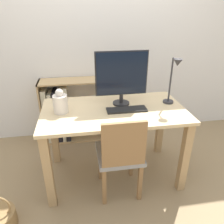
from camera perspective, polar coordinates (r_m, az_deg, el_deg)
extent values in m
plane|color=#997F5B|center=(2.44, 0.39, -15.64)|extent=(10.00, 10.00, 0.00)
cube|color=white|center=(2.80, -2.98, 19.28)|extent=(8.00, 0.05, 2.60)
cube|color=#D8BC8C|center=(2.03, 0.45, 0.34)|extent=(1.33, 0.74, 0.03)
cube|color=tan|center=(1.97, -16.30, -14.93)|extent=(0.07, 0.07, 0.73)
cube|color=tan|center=(2.15, 18.42, -11.33)|extent=(0.07, 0.07, 0.73)
cube|color=tan|center=(2.48, -14.90, -5.50)|extent=(0.07, 0.07, 0.73)
cube|color=tan|center=(2.63, 12.48, -3.34)|extent=(0.07, 0.07, 0.73)
cylinder|color=#232326|center=(2.14, 2.38, 2.36)|extent=(0.16, 0.16, 0.02)
cylinder|color=#232326|center=(2.11, 2.41, 3.71)|extent=(0.04, 0.04, 0.09)
cube|color=#232326|center=(2.04, 2.50, 10.04)|extent=(0.49, 0.02, 0.41)
cube|color=black|center=(2.04, 2.53, 9.99)|extent=(0.47, 0.03, 0.39)
cube|color=black|center=(2.00, 3.86, 0.62)|extent=(0.37, 0.12, 0.02)
cylinder|color=silver|center=(1.98, -13.31, 2.03)|extent=(0.13, 0.13, 0.16)
sphere|color=silver|center=(1.94, -13.62, 4.90)|extent=(0.07, 0.07, 0.07)
cylinder|color=#2D2D33|center=(2.23, 14.42, 2.64)|extent=(0.10, 0.10, 0.02)
cylinder|color=#2D2D33|center=(2.16, 15.06, 8.02)|extent=(0.02, 0.02, 0.42)
cylinder|color=#2D2D33|center=(2.06, 16.29, 13.14)|extent=(0.01, 0.10, 0.01)
cone|color=#2D2D33|center=(2.02, 16.80, 12.26)|extent=(0.08, 0.08, 0.06)
cube|color=gray|center=(2.02, 1.88, -10.77)|extent=(0.40, 0.40, 0.04)
cube|color=olive|center=(1.75, 3.15, -8.54)|extent=(0.36, 0.03, 0.40)
cube|color=olive|center=(2.02, -2.06, -18.88)|extent=(0.04, 0.04, 0.39)
cube|color=olive|center=(2.07, 7.31, -17.74)|extent=(0.04, 0.04, 0.39)
cube|color=olive|center=(2.26, -3.14, -13.15)|extent=(0.04, 0.04, 0.39)
cube|color=olive|center=(2.31, 5.07, -12.31)|extent=(0.04, 0.04, 0.39)
cube|color=tan|center=(2.90, -17.65, -0.18)|extent=(0.02, 0.28, 0.81)
cube|color=tan|center=(2.88, -0.88, 0.99)|extent=(0.02, 0.28, 0.81)
cube|color=tan|center=(3.05, -8.75, -6.37)|extent=(0.86, 0.28, 0.02)
cube|color=tan|center=(2.71, -9.88, 8.03)|extent=(0.86, 0.28, 0.02)
cube|color=tan|center=(2.86, -9.28, 0.41)|extent=(0.83, 0.28, 0.02)
cube|color=beige|center=(3.01, -15.97, -4.69)|extent=(0.07, 0.24, 0.24)
cube|color=red|center=(2.99, -14.53, -4.10)|extent=(0.06, 0.24, 0.30)
cube|color=black|center=(2.99, -13.33, -4.49)|extent=(0.05, 0.24, 0.25)
cube|color=beige|center=(2.99, -12.33, -4.53)|extent=(0.04, 0.24, 0.24)
cube|color=black|center=(2.96, -11.38, -3.50)|extent=(0.05, 0.24, 0.35)
cube|color=beige|center=(2.82, -17.12, 2.86)|extent=(0.06, 0.24, 0.31)
cube|color=beige|center=(2.82, -15.76, 2.52)|extent=(0.05, 0.24, 0.26)
cube|color=black|center=(2.81, -14.49, 2.86)|extent=(0.05, 0.24, 0.29)
cube|color=beige|center=(2.80, -13.08, 3.02)|extent=(0.05, 0.24, 0.29)
cube|color=beige|center=(2.79, -11.94, 3.53)|extent=(0.04, 0.24, 0.34)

